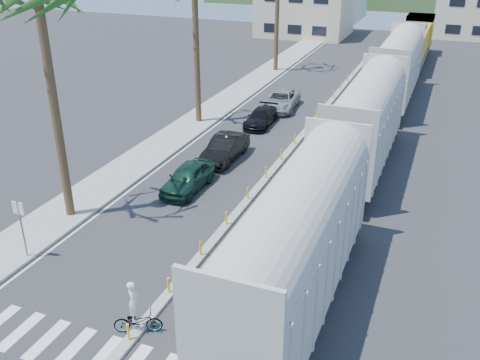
# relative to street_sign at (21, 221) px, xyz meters

# --- Properties ---
(ground) EXTENTS (140.00, 140.00, 0.00)m
(ground) POSITION_rel_street_sign_xyz_m (7.30, -2.00, -1.97)
(ground) COLOR #28282B
(ground) RESTS_ON ground
(sidewalk) EXTENTS (3.00, 90.00, 0.15)m
(sidewalk) POSITION_rel_street_sign_xyz_m (-1.20, 23.00, -1.90)
(sidewalk) COLOR gray
(sidewalk) RESTS_ON ground
(rails) EXTENTS (1.56, 100.00, 0.06)m
(rails) POSITION_rel_street_sign_xyz_m (12.30, 26.00, -1.94)
(rails) COLOR black
(rails) RESTS_ON ground
(median) EXTENTS (0.45, 60.00, 0.85)m
(median) POSITION_rel_street_sign_xyz_m (7.30, 17.96, -1.88)
(median) COLOR gray
(median) RESTS_ON ground
(lane_markings) EXTENTS (9.42, 90.00, 0.01)m
(lane_markings) POSITION_rel_street_sign_xyz_m (5.15, 23.00, -1.97)
(lane_markings) COLOR silver
(lane_markings) RESTS_ON ground
(freight_train) EXTENTS (3.00, 60.94, 5.85)m
(freight_train) POSITION_rel_street_sign_xyz_m (12.30, 21.59, 0.93)
(freight_train) COLOR beige
(freight_train) RESTS_ON ground
(street_sign) EXTENTS (0.60, 0.08, 3.00)m
(street_sign) POSITION_rel_street_sign_xyz_m (0.00, 0.00, 0.00)
(street_sign) COLOR slate
(street_sign) RESTS_ON ground
(car_lead) EXTENTS (1.83, 4.48, 1.52)m
(car_lead) POSITION_rel_street_sign_xyz_m (3.58, 9.12, -1.21)
(car_lead) COLOR #103124
(car_lead) RESTS_ON ground
(car_second) EXTENTS (1.69, 4.80, 1.58)m
(car_second) POSITION_rel_street_sign_xyz_m (3.81, 13.97, -1.18)
(car_second) COLOR black
(car_second) RESTS_ON ground
(car_third) EXTENTS (2.11, 4.51, 1.27)m
(car_third) POSITION_rel_street_sign_xyz_m (3.69, 21.17, -1.34)
(car_third) COLOR black
(car_third) RESTS_ON ground
(car_rear) EXTENTS (3.30, 5.71, 1.48)m
(car_rear) POSITION_rel_street_sign_xyz_m (3.85, 25.66, -1.23)
(car_rear) COLOR #ACAEB1
(car_rear) RESTS_ON ground
(cyclist) EXTENTS (1.97, 2.27, 2.20)m
(cyclist) POSITION_rel_street_sign_xyz_m (7.28, -2.35, -1.29)
(cyclist) COLOR #9EA0A5
(cyclist) RESTS_ON ground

